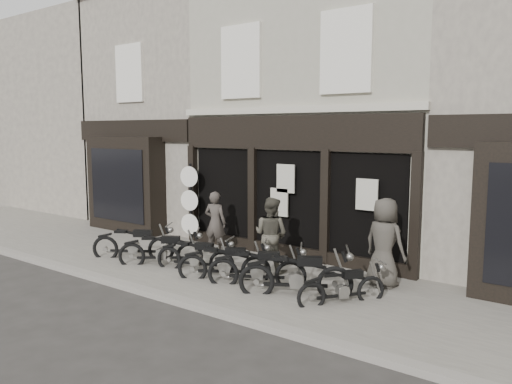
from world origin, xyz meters
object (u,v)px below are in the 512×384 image
Objects in this scene: motorcycle_5 at (297,279)px; man_left at (215,223)px; motorcycle_2 at (196,259)px; motorcycle_0 at (134,247)px; motorcycle_6 at (343,290)px; man_right at (384,242)px; motorcycle_3 at (225,267)px; motorcycle_1 at (162,253)px; motorcycle_4 at (258,272)px; advert_sign_post at (190,207)px; man_centre at (271,235)px.

motorcycle_5 is 1.24× the size of man_left.
motorcycle_0 is at bearing 164.93° from motorcycle_2.
man_right reaches higher than motorcycle_6.
motorcycle_2 is 1.78m from man_left.
man_left is at bearing 11.08° from man_right.
motorcycle_5 is (1.91, 0.02, 0.04)m from motorcycle_3.
motorcycle_5 reaches higher than motorcycle_2.
motorcycle_1 is 0.93× the size of motorcycle_4.
motorcycle_5 is at bearing -20.93° from motorcycle_2.
motorcycle_2 is at bearing 126.65° from motorcycle_6.
advert_sign_post is (-1.43, 0.50, 0.25)m from man_left.
motorcycle_0 is at bearing 127.73° from motorcycle_6.
man_centre is (0.48, 1.15, 0.61)m from motorcycle_3.
man_right is at bearing 5.13° from motorcycle_4.
motorcycle_0 is 6.55m from man_right.
motorcycle_1 is at bearing -31.89° from motorcycle_0.
motorcycle_3 is 2.48m from man_left.
motorcycle_2 is at bearing 147.38° from motorcycle_5.
motorcycle_4 is 1.21× the size of motorcycle_6.
motorcycle_3 is 3.93m from advert_sign_post.
man_right is at bearing 1.37° from motorcycle_2.
motorcycle_2 reaches higher than motorcycle_6.
man_centre is (2.22, -0.52, 0.04)m from man_left.
motorcycle_3 is 2.89m from motorcycle_6.
man_right is at bearing -16.66° from motorcycle_0.
motorcycle_0 is 1.03× the size of man_right.
motorcycle_2 is 0.78× the size of advert_sign_post.
motorcycle_3 is at bearing 155.89° from motorcycle_4.
motorcycle_3 is at bearing -36.90° from motorcycle_1.
motorcycle_4 is 1.15× the size of man_left.
motorcycle_6 is at bearing -21.46° from motorcycle_5.
advert_sign_post is (-6.06, 1.98, 0.87)m from motorcycle_6.
motorcycle_6 is at bearing 150.06° from man_left.
motorcycle_2 is at bearing 30.37° from man_centre.
motorcycle_2 is 1.92m from motorcycle_4.
advert_sign_post is at bearing 58.47° from motorcycle_0.
man_right is 0.77× the size of advert_sign_post.
motorcycle_4 reaches higher than motorcycle_3.
man_centre reaches higher than motorcycle_6.
man_left is at bearing 104.15° from motorcycle_3.
man_centre is (1.52, 1.01, 0.63)m from motorcycle_2.
motorcycle_3 is 1.17× the size of motorcycle_6.
motorcycle_1 is 1.02× the size of man_centre.
man_left is 2.28m from man_centre.
motorcycle_2 is at bearing -53.10° from advert_sign_post.
motorcycle_5 is (5.09, 0.02, 0.03)m from motorcycle_0.
motorcycle_0 is 3.87m from man_centre.
advert_sign_post reaches higher than man_right.
man_right is 6.32m from advert_sign_post.
motorcycle_6 is 0.95× the size of man_left.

